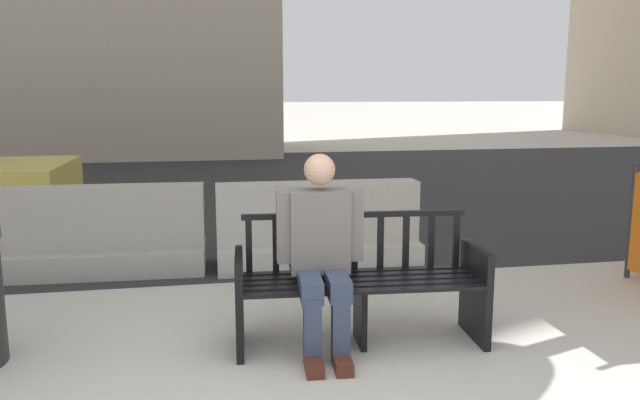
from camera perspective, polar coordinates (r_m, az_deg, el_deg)
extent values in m
cube|color=#28282B|center=(11.66, -8.36, 1.33)|extent=(120.00, 12.00, 0.01)
cube|color=black|center=(4.26, -7.36, -9.25)|extent=(0.08, 0.52, 0.66)
cube|color=black|center=(4.54, 14.03, -8.23)|extent=(0.08, 0.52, 0.66)
cube|color=black|center=(4.36, 3.69, -10.19)|extent=(0.06, 0.33, 0.45)
cube|color=black|center=(4.07, 4.32, -8.33)|extent=(1.60, 0.17, 0.02)
cube|color=black|center=(4.18, 4.01, -7.84)|extent=(1.60, 0.17, 0.02)
cube|color=black|center=(4.29, 3.72, -7.38)|extent=(1.60, 0.17, 0.02)
cube|color=black|center=(4.40, 3.44, -6.94)|extent=(1.60, 0.17, 0.02)
cube|color=black|center=(4.50, 3.18, -6.52)|extent=(1.60, 0.17, 0.02)
cube|color=black|center=(4.42, 3.21, -1.35)|extent=(1.60, 0.14, 0.04)
cube|color=black|center=(4.40, -6.52, -4.26)|extent=(0.05, 0.03, 0.38)
cube|color=black|center=(4.40, -4.07, -4.20)|extent=(0.05, 0.03, 0.38)
cube|color=black|center=(4.41, -1.63, -4.14)|extent=(0.05, 0.03, 0.38)
cube|color=black|center=(4.43, 0.79, -4.07)|extent=(0.05, 0.03, 0.38)
cube|color=black|center=(4.46, 3.18, -4.00)|extent=(0.05, 0.03, 0.38)
cube|color=black|center=(4.50, 5.54, -3.92)|extent=(0.05, 0.03, 0.38)
cube|color=black|center=(4.54, 7.86, -3.83)|extent=(0.05, 0.03, 0.38)
cube|color=black|center=(4.59, 10.13, -3.74)|extent=(0.05, 0.03, 0.38)
cube|color=black|center=(4.65, 12.34, -3.64)|extent=(0.05, 0.03, 0.38)
cube|color=black|center=(4.15, -7.46, -5.22)|extent=(0.08, 0.46, 0.03)
cube|color=black|center=(4.44, 14.29, -4.44)|extent=(0.08, 0.46, 0.03)
cube|color=#66605B|center=(4.23, -0.08, -2.82)|extent=(0.41, 0.27, 0.56)
sphere|color=tan|center=(4.13, -0.05, 2.81)|extent=(0.21, 0.21, 0.21)
cube|color=#333D56|center=(4.09, -0.97, -7.77)|extent=(0.17, 0.45, 0.14)
cube|color=#333D56|center=(4.11, 1.55, -7.68)|extent=(0.17, 0.45, 0.14)
cube|color=#333D56|center=(4.01, -0.70, -11.97)|extent=(0.12, 0.12, 0.45)
cube|color=#333D56|center=(4.04, 1.89, -11.85)|extent=(0.12, 0.12, 0.45)
cube|color=#4C2319|center=(4.01, -0.57, -14.85)|extent=(0.13, 0.27, 0.08)
cube|color=#4C2319|center=(4.04, 2.06, -14.71)|extent=(0.13, 0.27, 0.08)
cube|color=#66605B|center=(4.17, -3.38, -2.46)|extent=(0.10, 0.13, 0.48)
cube|color=#66605B|center=(4.22, 3.28, -2.28)|extent=(0.10, 0.13, 0.48)
cube|color=#ADA89E|center=(6.27, -0.16, -4.88)|extent=(2.01, 0.71, 0.24)
cube|color=#ADA89E|center=(6.18, -0.17, -1.12)|extent=(2.00, 0.33, 0.60)
cube|color=#9E998E|center=(6.38, -19.47, -5.21)|extent=(2.02, 0.75, 0.24)
cube|color=#9E998E|center=(6.29, -19.69, -1.51)|extent=(2.01, 0.37, 0.60)
cylinder|color=#2D2D33|center=(6.43, 26.58, -1.74)|extent=(0.05, 0.05, 1.08)
cylinder|color=black|center=(9.80, -26.04, 0.67)|extent=(0.64, 0.23, 0.64)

